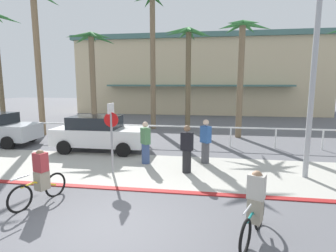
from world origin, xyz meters
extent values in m
plane|color=#5B5B60|center=(0.00, 10.00, 0.00)|extent=(80.00, 80.00, 0.00)
cube|color=#ADAAA0|center=(0.00, 4.20, 0.01)|extent=(44.00, 4.00, 0.02)
cube|color=maroon|center=(0.00, 2.20, 0.01)|extent=(44.00, 0.24, 0.03)
cube|color=beige|center=(0.95, 27.61, 3.82)|extent=(25.84, 11.22, 7.63)
cube|color=#47706B|center=(0.95, 27.61, 7.88)|extent=(26.44, 11.82, 0.50)
cube|color=#47706B|center=(0.95, 21.50, 3.00)|extent=(18.09, 1.20, 0.16)
cylinder|color=white|center=(0.00, 8.50, 1.00)|extent=(24.28, 0.08, 0.08)
cylinder|color=white|center=(-9.93, 8.50, 0.50)|extent=(0.08, 0.08, 1.00)
cylinder|color=white|center=(-7.73, 8.50, 0.50)|extent=(0.08, 0.08, 1.00)
cylinder|color=white|center=(-5.52, 8.50, 0.50)|extent=(0.08, 0.08, 1.00)
cylinder|color=white|center=(-3.31, 8.50, 0.50)|extent=(0.08, 0.08, 1.00)
cylinder|color=white|center=(-1.10, 8.50, 0.50)|extent=(0.08, 0.08, 1.00)
cylinder|color=white|center=(1.10, 8.50, 0.50)|extent=(0.08, 0.08, 1.00)
cylinder|color=white|center=(3.31, 8.50, 0.50)|extent=(0.08, 0.08, 1.00)
cylinder|color=white|center=(5.52, 8.50, 0.50)|extent=(0.08, 0.08, 1.00)
cylinder|color=white|center=(7.73, 8.50, 0.50)|extent=(0.08, 0.08, 1.00)
cylinder|color=gray|center=(-1.21, 3.54, 1.10)|extent=(0.08, 0.08, 2.20)
cube|color=white|center=(-1.21, 3.54, 2.38)|extent=(0.04, 0.56, 0.36)
cylinder|color=red|center=(-1.21, 3.54, 1.98)|extent=(0.52, 0.03, 0.52)
cylinder|color=#9EA0A5|center=(5.55, 4.19, 3.75)|extent=(0.18, 0.18, 7.50)
cone|color=#387F3D|center=(-13.07, 13.33, 8.11)|extent=(1.30, 0.32, 0.62)
cone|color=#387F3D|center=(-13.11, 14.05, 8.06)|extent=(1.44, 1.70, 0.72)
cylinder|color=#846B4C|center=(-8.18, 10.00, 4.31)|extent=(0.36, 0.36, 8.62)
cylinder|color=#756047|center=(-5.31, 11.35, 3.15)|extent=(0.36, 0.36, 6.30)
cone|color=#2D6B33|center=(-4.67, 11.35, 6.16)|extent=(1.36, 0.32, 0.59)
cone|color=#2D6B33|center=(-4.77, 12.03, 6.07)|extent=(1.38, 1.62, 0.78)
cone|color=#2D6B33|center=(-5.48, 12.09, 6.18)|extent=(0.66, 1.60, 0.57)
cone|color=#2D6B33|center=(-6.02, 11.70, 6.07)|extent=(1.65, 1.02, 0.77)
cone|color=#2D6B33|center=(-5.99, 11.02, 6.17)|extent=(1.55, 0.97, 0.58)
cone|color=#2D6B33|center=(-5.45, 10.76, 6.18)|extent=(0.60, 1.32, 0.57)
cone|color=#2D6B33|center=(-4.86, 10.79, 6.12)|extent=(1.19, 1.38, 0.68)
cylinder|color=#756047|center=(-1.75, 13.37, 4.53)|extent=(0.36, 0.36, 9.06)
cone|color=#2D6B33|center=(-1.45, 13.89, 8.80)|extent=(0.95, 1.32, 0.81)
cone|color=#2D6B33|center=(-2.22, 14.18, 8.87)|extent=(1.25, 1.84, 0.68)
cylinder|color=brown|center=(0.72, 13.18, 3.38)|extent=(0.36, 0.36, 6.75)
cone|color=#387F3D|center=(1.48, 13.18, 6.49)|extent=(1.63, 0.32, 0.84)
cone|color=#387F3D|center=(1.26, 13.63, 6.57)|extent=(1.34, 1.20, 0.68)
cone|color=#387F3D|center=(0.87, 14.02, 6.52)|extent=(0.63, 1.83, 0.78)
cone|color=#387F3D|center=(0.30, 13.90, 6.57)|extent=(1.15, 1.67, 0.68)
cone|color=#387F3D|center=(-0.12, 13.48, 6.63)|extent=(1.84, 0.93, 0.57)
cone|color=#387F3D|center=(-0.04, 12.90, 6.62)|extent=(1.69, 0.88, 0.59)
cone|color=#387F3D|center=(0.42, 12.65, 6.55)|extent=(0.94, 1.30, 0.71)
cone|color=#387F3D|center=(0.87, 12.37, 6.58)|extent=(0.61, 1.74, 0.66)
cone|color=#387F3D|center=(1.31, 12.68, 6.51)|extent=(1.45, 1.29, 0.80)
cylinder|color=#756047|center=(3.96, 11.11, 3.32)|extent=(0.36, 0.36, 6.64)
cone|color=#387F3D|center=(4.76, 11.11, 6.43)|extent=(1.68, 0.32, 0.72)
cone|color=#387F3D|center=(4.43, 11.92, 6.48)|extent=(1.24, 1.83, 0.63)
cone|color=#387F3D|center=(3.51, 11.89, 6.47)|extent=(1.21, 1.78, 0.65)
cone|color=#387F3D|center=(3.27, 11.11, 6.48)|extent=(1.44, 0.32, 0.63)
cone|color=#387F3D|center=(3.49, 10.29, 6.48)|extent=(1.24, 1.83, 0.64)
cone|color=#387F3D|center=(4.31, 10.49, 6.51)|extent=(1.02, 1.44, 0.57)
cylinder|color=black|center=(-7.60, 8.03, 0.33)|extent=(0.66, 0.22, 0.66)
cylinder|color=black|center=(-7.60, 6.23, 0.33)|extent=(0.66, 0.22, 0.66)
cube|color=white|center=(-2.94, 6.67, 0.73)|extent=(4.40, 1.80, 0.80)
cube|color=#1E2328|center=(-3.19, 6.67, 1.41)|extent=(2.29, 1.58, 0.56)
cylinder|color=black|center=(-1.53, 7.57, 0.33)|extent=(0.66, 0.22, 0.66)
cylinder|color=black|center=(-1.53, 5.77, 0.33)|extent=(0.66, 0.22, 0.66)
cylinder|color=black|center=(-4.35, 7.57, 0.33)|extent=(0.66, 0.22, 0.66)
cylinder|color=black|center=(-4.35, 5.77, 0.33)|extent=(0.66, 0.22, 0.66)
torus|color=black|center=(2.94, -0.51, 0.33)|extent=(0.34, 0.68, 0.72)
torus|color=black|center=(3.38, 0.50, 0.33)|extent=(0.34, 0.68, 0.72)
cylinder|color=#197F7A|center=(3.25, 0.19, 0.48)|extent=(0.32, 0.65, 0.35)
cylinder|color=#197F7A|center=(3.04, -0.29, 0.62)|extent=(0.20, 0.37, 0.07)
cylinder|color=#197F7A|center=(3.21, 0.10, 0.55)|extent=(0.05, 0.05, 0.44)
cylinder|color=silver|center=(2.96, -0.47, 0.88)|extent=(0.23, 0.47, 0.04)
cube|color=gray|center=(3.21, 0.10, 0.61)|extent=(0.38, 0.40, 0.52)
cube|color=#B7B2A8|center=(3.21, 0.10, 1.13)|extent=(0.42, 0.37, 0.52)
sphere|color=#9E7556|center=(3.21, 0.10, 1.36)|extent=(0.22, 0.22, 0.22)
torus|color=black|center=(-2.53, 0.40, 0.33)|extent=(0.29, 0.70, 0.72)
torus|color=black|center=(-2.18, 1.45, 0.33)|extent=(0.29, 0.70, 0.72)
cylinder|color=gold|center=(-2.28, 1.13, 0.48)|extent=(0.27, 0.67, 0.35)
cylinder|color=gold|center=(-2.45, 0.63, 0.62)|extent=(0.17, 0.38, 0.07)
cylinder|color=gold|center=(-2.31, 1.04, 0.55)|extent=(0.05, 0.05, 0.44)
cylinder|color=silver|center=(-2.51, 0.45, 0.88)|extent=(0.19, 0.49, 0.04)
cube|color=gray|center=(-2.31, 1.04, 0.61)|extent=(0.37, 0.39, 0.52)
cube|color=#A33338|center=(-2.31, 1.04, 1.13)|extent=(0.41, 0.36, 0.52)
sphere|color=brown|center=(-2.31, 1.04, 1.36)|extent=(0.22, 0.22, 0.22)
cylinder|color=#232326|center=(1.43, 4.06, 0.42)|extent=(0.42, 0.42, 0.85)
cube|color=black|center=(1.43, 4.06, 1.18)|extent=(0.47, 0.39, 0.65)
sphere|color=brown|center=(1.43, 4.06, 1.65)|extent=(0.23, 0.23, 0.23)
cylinder|color=#384C7A|center=(-0.31, 4.93, 0.42)|extent=(0.45, 0.45, 0.83)
cube|color=#4C7F51|center=(-0.31, 4.93, 1.15)|extent=(0.46, 0.47, 0.64)
sphere|color=beige|center=(-0.31, 4.93, 1.62)|extent=(0.23, 0.23, 0.23)
cylinder|color=#4C4C51|center=(2.08, 5.36, 0.44)|extent=(0.45, 0.45, 0.87)
cube|color=#2D5699|center=(2.08, 5.36, 1.21)|extent=(0.47, 0.46, 0.67)
sphere|color=beige|center=(2.08, 5.36, 1.69)|extent=(0.24, 0.24, 0.24)
camera|label=1|loc=(2.20, -5.48, 3.26)|focal=28.99mm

